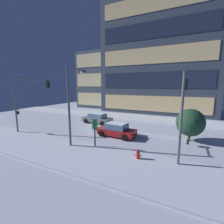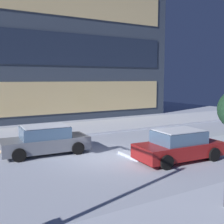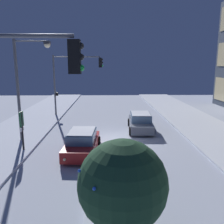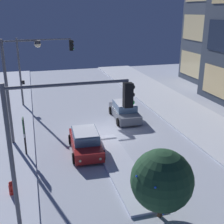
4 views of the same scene
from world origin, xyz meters
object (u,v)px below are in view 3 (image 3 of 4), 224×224
at_px(traffic_light_corner_near_left, 73,74).
at_px(street_lamp_arched, 27,76).
at_px(parking_info_sign, 22,126).
at_px(decorated_tree_median, 122,184).
at_px(car_far, 140,122).
at_px(car_near, 82,143).

height_order(traffic_light_corner_near_left, street_lamp_arched, street_lamp_arched).
relative_size(parking_info_sign, decorated_tree_median, 0.80).
distance_m(car_far, decorated_tree_median, 12.79).
distance_m(car_far, street_lamp_arched, 9.70).
height_order(parking_info_sign, decorated_tree_median, decorated_tree_median).
height_order(car_near, car_far, same).
distance_m(car_near, decorated_tree_median, 7.68).
bearing_deg(parking_info_sign, street_lamp_arched, 98.43).
xyz_separation_m(street_lamp_arched, decorated_tree_median, (9.82, 6.03, -2.83)).
xyz_separation_m(car_near, car_far, (-5.20, 4.41, 0.00)).
bearing_deg(car_far, decorated_tree_median, 172.53).
xyz_separation_m(car_far, parking_info_sign, (4.82, -8.22, 0.97)).
bearing_deg(street_lamp_arched, decorated_tree_median, -59.72).
distance_m(traffic_light_corner_near_left, parking_info_sign, 11.28).
relative_size(car_near, traffic_light_corner_near_left, 0.68).
bearing_deg(car_near, parking_info_sign, -92.50).
xyz_separation_m(car_near, traffic_light_corner_near_left, (-11.15, -2.08, 3.80)).
xyz_separation_m(traffic_light_corner_near_left, parking_info_sign, (10.78, -1.73, -2.83)).
xyz_separation_m(parking_info_sign, decorated_tree_median, (7.68, 5.84, 0.22)).
distance_m(car_near, car_far, 6.82).
distance_m(car_far, traffic_light_corner_near_left, 9.59).
relative_size(car_far, traffic_light_corner_near_left, 0.71).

